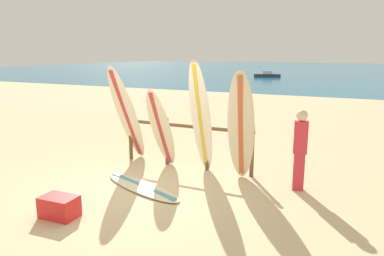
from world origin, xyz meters
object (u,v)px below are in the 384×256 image
(surfboard_rack, at_px, (187,137))
(surfboard_lying_on_sand, at_px, (142,187))
(surfboard_leaning_center_left, at_px, (201,117))
(surfboard_leaning_center, at_px, (241,127))
(surfboard_leaning_far_left, at_px, (127,115))
(surfboard_leaning_left, at_px, (161,129))
(beachgoer_standing, at_px, (300,147))
(cooler_box, at_px, (59,207))
(small_boat_offshore, at_px, (267,75))

(surfboard_rack, relative_size, surfboard_lying_on_sand, 1.46)
(surfboard_leaning_center_left, bearing_deg, surfboard_leaning_center, -7.66)
(surfboard_leaning_far_left, height_order, surfboard_leaning_left, surfboard_leaning_far_left)
(surfboard_rack, height_order, beachgoer_standing, beachgoer_standing)
(surfboard_rack, relative_size, surfboard_leaning_far_left, 1.36)
(surfboard_leaning_far_left, distance_m, surfboard_leaning_center, 2.93)
(surfboard_lying_on_sand, xyz_separation_m, cooler_box, (-0.52, -1.69, 0.14))
(surfboard_rack, xyz_separation_m, surfboard_leaning_left, (-0.48, -0.36, 0.24))
(surfboard_rack, relative_size, surfboard_leaning_center, 1.39)
(surfboard_lying_on_sand, bearing_deg, surfboard_rack, 83.05)
(surfboard_leaning_center, bearing_deg, beachgoer_standing, 0.63)
(surfboard_leaning_center_left, distance_m, surfboard_lying_on_sand, 2.00)
(beachgoer_standing, distance_m, small_boat_offshore, 34.68)
(surfboard_lying_on_sand, bearing_deg, surfboard_leaning_left, 102.29)
(surfboard_lying_on_sand, bearing_deg, beachgoer_standing, 24.01)
(surfboard_leaning_center_left, xyz_separation_m, cooler_box, (-1.20, -3.08, -1.11))
(surfboard_leaning_far_left, height_order, beachgoer_standing, surfboard_leaning_far_left)
(surfboard_leaning_center_left, relative_size, surfboard_leaning_center, 1.09)
(surfboard_rack, distance_m, surfboard_leaning_center, 1.57)
(surfboard_rack, distance_m, surfboard_leaning_far_left, 1.58)
(surfboard_leaning_left, height_order, surfboard_leaning_center, surfboard_leaning_center)
(surfboard_rack, height_order, surfboard_leaning_center, surfboard_leaning_center)
(surfboard_leaning_far_left, relative_size, beachgoer_standing, 1.49)
(surfboard_leaning_far_left, relative_size, cooler_box, 4.04)
(surfboard_leaning_center, relative_size, cooler_box, 3.96)
(surfboard_leaning_far_left, bearing_deg, surfboard_leaning_center_left, 1.10)
(cooler_box, bearing_deg, surfboard_leaning_far_left, 100.77)
(beachgoer_standing, height_order, small_boat_offshore, beachgoer_standing)
(surfboard_leaning_far_left, relative_size, surfboard_leaning_center, 1.02)
(surfboard_rack, distance_m, beachgoer_standing, 2.70)
(surfboard_leaning_left, bearing_deg, surfboard_leaning_center_left, 5.83)
(surfboard_rack, height_order, surfboard_leaning_center_left, surfboard_leaning_center_left)
(surfboard_rack, distance_m, surfboard_leaning_left, 0.65)
(surfboard_leaning_center_left, bearing_deg, cooler_box, -111.27)
(surfboard_rack, bearing_deg, cooler_box, -102.11)
(beachgoer_standing, height_order, cooler_box, beachgoer_standing)
(cooler_box, bearing_deg, surfboard_leaning_center_left, 65.57)
(surfboard_leaning_center, height_order, surfboard_lying_on_sand, surfboard_leaning_center)
(surfboard_leaning_left, height_order, surfboard_leaning_center_left, surfboard_leaning_center_left)
(surfboard_leaning_left, distance_m, surfboard_leaning_center, 1.95)
(surfboard_leaning_center, xyz_separation_m, surfboard_lying_on_sand, (-1.66, -1.26, -1.15))
(surfboard_lying_on_sand, height_order, small_boat_offshore, small_boat_offshore)
(surfboard_leaning_left, height_order, small_boat_offshore, surfboard_leaning_left)
(surfboard_leaning_center, height_order, cooler_box, surfboard_leaning_center)
(surfboard_rack, distance_m, surfboard_leaning_center_left, 0.79)
(surfboard_leaning_center_left, height_order, beachgoer_standing, surfboard_leaning_center_left)
(surfboard_leaning_center_left, bearing_deg, surfboard_leaning_far_left, -178.90)
(surfboard_leaning_far_left, height_order, surfboard_lying_on_sand, surfboard_leaning_far_left)
(surfboard_leaning_left, xyz_separation_m, surfboard_leaning_center_left, (0.97, 0.10, 0.32))
(surfboard_rack, relative_size, surfboard_leaning_left, 1.70)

